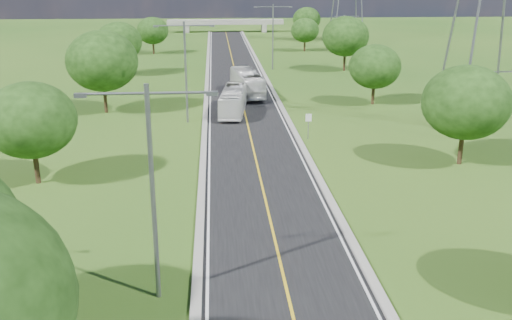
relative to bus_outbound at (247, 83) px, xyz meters
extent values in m
plane|color=#244F16|center=(-0.80, 1.98, -1.59)|extent=(260.00, 260.00, 0.00)
cube|color=black|center=(-0.80, 7.98, -1.56)|extent=(8.00, 150.00, 0.06)
cube|color=gray|center=(-5.05, 7.98, -1.48)|extent=(0.50, 150.00, 0.22)
cube|color=gray|center=(3.45, 7.98, -1.48)|extent=(0.50, 150.00, 0.22)
cylinder|color=slate|center=(4.40, -20.02, -0.39)|extent=(0.08, 0.08, 2.40)
cube|color=white|center=(4.40, -20.05, 0.41)|extent=(0.55, 0.04, 0.70)
cube|color=gray|center=(-10.80, 81.98, -0.59)|extent=(1.20, 3.00, 2.00)
cube|color=gray|center=(9.20, 81.98, -0.59)|extent=(1.20, 3.00, 2.00)
cube|color=gray|center=(-0.80, 81.98, 1.01)|extent=(30.00, 3.00, 1.20)
cylinder|color=slate|center=(-6.80, -46.02, 3.41)|extent=(0.22, 0.22, 10.00)
cylinder|color=slate|center=(-8.20, -46.02, 8.01)|extent=(2.80, 0.12, 0.12)
cylinder|color=slate|center=(-5.40, -46.02, 8.01)|extent=(2.80, 0.12, 0.12)
cube|color=slate|center=(-9.50, -46.02, 7.96)|extent=(0.50, 0.25, 0.18)
cube|color=slate|center=(-4.10, -46.02, 7.96)|extent=(0.50, 0.25, 0.18)
cylinder|color=slate|center=(-6.80, -13.02, 3.41)|extent=(0.22, 0.22, 10.00)
cylinder|color=slate|center=(-8.20, -13.02, 8.01)|extent=(2.80, 0.12, 0.12)
cylinder|color=slate|center=(-5.40, -13.02, 8.01)|extent=(2.80, 0.12, 0.12)
cube|color=slate|center=(-9.50, -13.02, 7.96)|extent=(0.50, 0.25, 0.18)
cube|color=slate|center=(-4.10, -13.02, 7.96)|extent=(0.50, 0.25, 0.18)
cylinder|color=slate|center=(5.20, 19.98, 3.41)|extent=(0.22, 0.22, 10.00)
cylinder|color=slate|center=(3.80, 19.98, 8.01)|extent=(2.80, 0.12, 0.12)
cylinder|color=slate|center=(6.60, 19.98, 8.01)|extent=(2.80, 0.12, 0.12)
cube|color=slate|center=(2.50, 19.98, 7.96)|extent=(0.50, 0.25, 0.18)
cube|color=slate|center=(7.90, 19.98, 7.96)|extent=(0.50, 0.25, 0.18)
cylinder|color=black|center=(-16.80, -30.02, -0.24)|extent=(0.36, 0.36, 2.70)
ellipsoid|color=black|center=(-16.80, -30.02, 3.06)|extent=(6.30, 6.30, 5.36)
cylinder|color=black|center=(-15.80, -8.02, 0.03)|extent=(0.36, 0.36, 3.24)
ellipsoid|color=black|center=(-15.80, -8.02, 3.99)|extent=(7.56, 7.56, 6.43)
cylinder|color=black|center=(-17.80, 15.98, -0.15)|extent=(0.36, 0.36, 2.88)
ellipsoid|color=black|center=(-17.80, 15.98, 3.37)|extent=(6.72, 6.72, 5.71)
cylinder|color=black|center=(-15.30, 39.98, -0.33)|extent=(0.36, 0.36, 2.52)
ellipsoid|color=black|center=(-15.30, 39.98, 2.75)|extent=(5.88, 5.88, 5.00)
cylinder|color=black|center=(15.20, -28.02, -0.15)|extent=(0.36, 0.36, 2.88)
ellipsoid|color=black|center=(15.20, -28.02, 3.37)|extent=(6.72, 6.72, 5.71)
cylinder|color=black|center=(14.20, -6.02, -0.33)|extent=(0.36, 0.36, 2.52)
ellipsoid|color=black|center=(14.20, -6.02, 2.75)|extent=(5.88, 5.88, 5.00)
cylinder|color=black|center=(16.20, 17.98, -0.06)|extent=(0.36, 0.36, 3.06)
ellipsoid|color=black|center=(16.20, 17.98, 3.68)|extent=(7.14, 7.14, 6.07)
cylinder|color=black|center=(13.70, 41.98, -0.42)|extent=(0.36, 0.36, 2.34)
ellipsoid|color=black|center=(13.70, 41.98, 2.44)|extent=(5.46, 5.46, 4.64)
cylinder|color=black|center=(17.20, 61.98, -0.24)|extent=(0.36, 0.36, 2.70)
ellipsoid|color=black|center=(17.20, 61.98, 3.06)|extent=(6.30, 6.30, 5.36)
imported|color=silver|center=(0.00, 0.00, 0.00)|extent=(3.90, 11.23, 3.06)
imported|color=white|center=(-2.03, -9.56, -0.16)|extent=(3.45, 10.08, 2.75)
camera|label=1|loc=(-3.99, -69.54, 12.68)|focal=40.00mm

